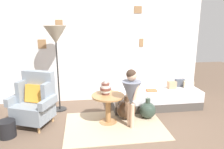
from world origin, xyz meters
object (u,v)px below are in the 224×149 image
Objects in this scene: floor_lamp at (56,37)px; demijohn_near at (126,109)px; person_child at (131,91)px; book_on_daybed at (151,90)px; side_table at (108,103)px; magazine_basket at (7,129)px; demijohn_far at (148,110)px; vase_striped at (105,88)px; armchair at (35,101)px; daybed at (155,97)px.

floor_lamp reaches higher than demijohn_near.
book_on_daybed is (0.62, 0.76, -0.26)m from person_child.
side_table is 1.30× the size of demijohn_near.
demijohn_far is at bearing 8.11° from magazine_basket.
book_on_daybed reaches higher than magazine_basket.
book_on_daybed is (1.04, 0.46, -0.24)m from vase_striped.
vase_striped is 0.68× the size of demijohn_far.
armchair is at bearing 179.27° from demijohn_near.
side_table reaches higher than demijohn_far.
demijohn_near reaches higher than demijohn_far.
daybed is 1.07× the size of floor_lamp.
floor_lamp is 6.33× the size of magazine_basket.
daybed reaches higher than magazine_basket.
person_child is at bearing -36.62° from floor_lamp.
vase_striped reaches higher than magazine_basket.
book_on_daybed is at bearing -132.71° from daybed.
armchair reaches higher than demijohn_far.
floor_lamp is at bearing 143.05° from vase_striped.
armchair reaches higher than demijohn_near.
book_on_daybed is 0.77m from demijohn_near.
armchair reaches higher than vase_striped.
daybed is 1.39m from vase_striped.
vase_striped is 1.16m from book_on_daybed.
side_table is at bearing -149.69° from daybed.
magazine_basket is (-1.71, -0.27, -0.25)m from side_table.
demijohn_far is (2.11, -0.06, -0.27)m from armchair.
magazine_basket is at bearing -169.24° from demijohn_near.
side_table is 0.82m from demijohn_far.
armchair is 1.33m from side_table.
demijohn_far is at bearing -5.57° from demijohn_near.
demijohn_near is 0.42m from demijohn_far.
side_table is 1.48× the size of demijohn_far.
person_child is 2.15m from magazine_basket.
book_on_daybed is 2.84m from magazine_basket.
vase_striped is 1.25× the size of book_on_daybed.
armchair reaches higher than magazine_basket.
demijohn_near is (1.33, -0.62, -1.35)m from floor_lamp.
daybed is 0.67m from demijohn_far.
magazine_basket is at bearing -161.79° from daybed.
magazine_basket is at bearing -132.68° from armchair.
magazine_basket is at bearing -126.69° from floor_lamp.
demijohn_near is at bearing 10.76° from magazine_basket.
vase_striped is 0.59× the size of demijohn_near.
armchair reaches higher than book_on_daybed.
demijohn_near is at bearing 174.43° from demijohn_far.
person_child is 1.02m from book_on_daybed.
daybed is 3.16× the size of side_table.
demijohn_near is at bearing -0.73° from armchair.
book_on_daybed is at bearing 24.05° from vase_striped.
person_child reaches higher than demijohn_far.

